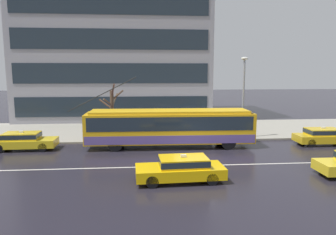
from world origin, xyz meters
The scene contains 14 objects.
ground_plane centered at (0.00, 0.00, 0.00)m, with size 160.00×160.00×0.00m, color #222029.
sidewalk_slab centered at (0.00, 10.33, 0.07)m, with size 80.00×10.00×0.14m, color gray.
lane_centre_line centered at (0.00, -1.20, 0.00)m, with size 72.00×0.14×0.01m, color silver.
trolleybus centered at (-1.20, 3.73, 1.55)m, with size 13.60×2.76×5.25m.
taxi_ahead_of_bus centered at (10.80, 3.45, 0.70)m, with size 4.56×1.90×1.39m.
taxi_queued_behind_bus centered at (-11.87, 3.75, 0.70)m, with size 4.52×1.86×1.39m.
taxi_oncoming_near centered at (-1.30, -3.77, 0.70)m, with size 4.61×2.01×1.39m.
pedestrian_at_shelter centered at (-5.67, 6.65, 1.71)m, with size 1.61×1.61×1.91m.
pedestrian_approaching_curb centered at (3.40, 7.26, 1.10)m, with size 0.49×0.49×1.62m.
pedestrian_walking_past centered at (2.33, 6.10, 1.74)m, with size 1.60×1.60×1.95m.
pedestrian_waiting_by_pole centered at (-2.23, 6.94, 1.75)m, with size 1.22×1.22×2.00m.
street_lamp centered at (5.08, 5.91, 4.08)m, with size 0.60×0.32×6.66m.
street_tree_bare centered at (-5.85, 7.98, 2.42)m, with size 2.17×2.15×4.52m.
office_tower_corner_left centered at (-6.32, 21.30, 10.82)m, with size 21.96×14.04×21.63m.
Camera 1 is at (-3.31, -19.23, 5.59)m, focal length 33.47 mm.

